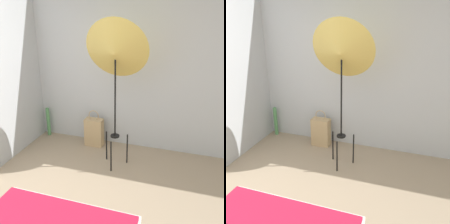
{
  "view_description": "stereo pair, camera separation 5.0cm",
  "coord_description": "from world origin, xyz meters",
  "views": [
    {
      "loc": [
        1.07,
        -1.67,
        2.13
      ],
      "look_at": [
        0.13,
        1.27,
        0.89
      ],
      "focal_mm": 42.0,
      "sensor_mm": 36.0,
      "label": 1
    },
    {
      "loc": [
        1.12,
        -1.65,
        2.13
      ],
      "look_at": [
        0.13,
        1.27,
        0.89
      ],
      "focal_mm": 42.0,
      "sensor_mm": 36.0,
      "label": 2
    }
  ],
  "objects": [
    {
      "name": "wall_back",
      "position": [
        0.0,
        2.13,
        1.3
      ],
      "size": [
        8.0,
        0.05,
        2.6
      ],
      "color": "#B7BCC1",
      "rests_on": "ground_plane"
    },
    {
      "name": "photo_umbrella",
      "position": [
        0.11,
        1.46,
        1.61
      ],
      "size": [
        0.82,
        0.44,
        2.03
      ],
      "color": "black",
      "rests_on": "ground_plane"
    },
    {
      "name": "tote_bag",
      "position": [
        -0.38,
        1.91,
        0.24
      ],
      "size": [
        0.29,
        0.16,
        0.61
      ],
      "color": "tan",
      "rests_on": "ground_plane"
    },
    {
      "name": "paper_roll",
      "position": [
        -1.29,
        2.01,
        0.25
      ],
      "size": [
        0.06,
        0.06,
        0.51
      ],
      "color": "#56995B",
      "rests_on": "ground_plane"
    }
  ]
}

